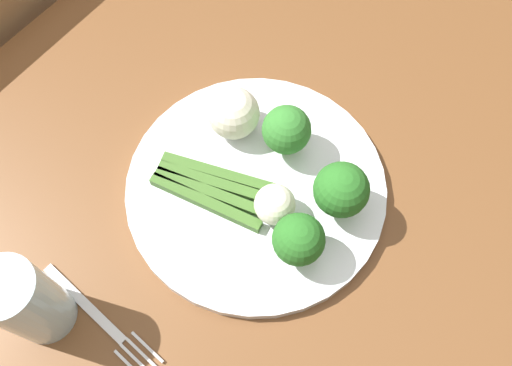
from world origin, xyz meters
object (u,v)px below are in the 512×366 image
at_px(asparagus_bundle, 213,188).
at_px(broccoli_front_left, 299,240).
at_px(dining_table, 238,259).
at_px(broccoli_near_center, 287,130).
at_px(water_glass, 27,302).
at_px(cauliflower_front, 233,113).
at_px(broccoli_left, 341,190).
at_px(cauliflower_right, 275,204).
at_px(plate, 256,188).
at_px(fork, 101,319).
at_px(chair, 42,83).

xyz_separation_m(asparagus_bundle, broccoli_front_left, (0.00, 0.12, 0.03)).
distance_m(dining_table, broccoli_near_center, 0.20).
bearing_deg(broccoli_front_left, water_glass, -39.08).
xyz_separation_m(dining_table, cauliflower_front, (-0.10, -0.08, 0.16)).
distance_m(broccoli_left, cauliflower_right, 0.07).
relative_size(plate, broccoli_front_left, 4.44).
bearing_deg(plate, broccoli_front_left, 65.46).
relative_size(dining_table, broccoli_front_left, 21.11).
distance_m(cauliflower_front, water_glass, 0.29).
xyz_separation_m(plate, broccoli_left, (-0.03, 0.09, 0.05)).
height_order(broccoli_left, fork, broccoli_left).
relative_size(broccoli_left, fork, 0.44).
relative_size(asparagus_bundle, broccoli_left, 1.96).
relative_size(dining_table, asparagus_bundle, 9.84).
bearing_deg(dining_table, broccoli_left, 138.11).
height_order(asparagus_bundle, water_glass, water_glass).
distance_m(dining_table, chair, 0.57).
relative_size(dining_table, cauliflower_front, 23.18).
bearing_deg(cauliflower_front, fork, 6.01).
relative_size(broccoli_front_left, cauliflower_right, 1.48).
bearing_deg(plate, broccoli_left, 110.68).
bearing_deg(broccoli_left, plate, -69.32).
relative_size(broccoli_left, water_glass, 0.62).
distance_m(cauliflower_right, cauliflower_front, 0.12).
relative_size(plate, fork, 1.79).
xyz_separation_m(broccoli_front_left, fork, (0.18, -0.12, -0.05)).
height_order(dining_table, broccoli_front_left, broccoli_front_left).
xyz_separation_m(chair, broccoli_front_left, (0.07, 0.62, 0.32)).
xyz_separation_m(broccoli_near_center, cauliflower_front, (0.01, -0.06, -0.01)).
height_order(plate, broccoli_front_left, broccoli_front_left).
height_order(chair, plate, chair).
bearing_deg(asparagus_bundle, broccoli_left, 13.30).
distance_m(broccoli_near_center, cauliflower_front, 0.07).
distance_m(chair, asparagus_bundle, 0.58).
bearing_deg(fork, broccoli_front_left, 59.43).
bearing_deg(broccoli_left, dining_table, -41.89).
bearing_deg(fork, asparagus_bundle, 92.20).
height_order(dining_table, cauliflower_front, cauliflower_front).
height_order(asparagus_bundle, fork, asparagus_bundle).
height_order(broccoli_near_center, fork, broccoli_near_center).
relative_size(broccoli_left, cauliflower_front, 1.20).
xyz_separation_m(cauliflower_front, water_glass, (0.29, -0.02, 0.01)).
xyz_separation_m(dining_table, water_glass, (0.19, -0.10, 0.17)).
height_order(broccoli_near_center, cauliflower_right, broccoli_near_center).
bearing_deg(asparagus_bundle, cauliflower_right, -0.04).
distance_m(broccoli_near_center, water_glass, 0.32).
distance_m(broccoli_front_left, water_glass, 0.27).
bearing_deg(water_glass, broccoli_near_center, 164.47).
distance_m(asparagus_bundle, cauliflower_front, 0.09).
height_order(dining_table, asparagus_bundle, asparagus_bundle).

